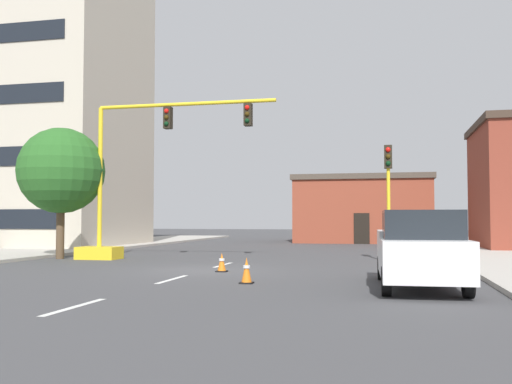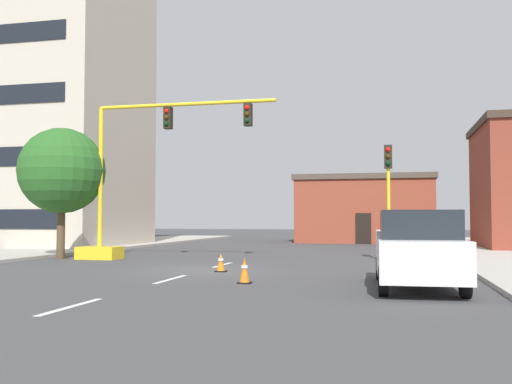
{
  "view_description": "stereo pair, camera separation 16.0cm",
  "coord_description": "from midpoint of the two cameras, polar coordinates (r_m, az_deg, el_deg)",
  "views": [
    {
      "loc": [
        6.14,
        -19.25,
        1.77
      ],
      "look_at": [
        0.75,
        5.0,
        2.93
      ],
      "focal_mm": 40.84,
      "sensor_mm": 36.0,
      "label": 1
    },
    {
      "loc": [
        6.29,
        -19.21,
        1.77
      ],
      "look_at": [
        0.75,
        5.0,
        2.93
      ],
      "focal_mm": 40.84,
      "sensor_mm": 36.0,
      "label": 2
    }
  ],
  "objects": [
    {
      "name": "ground_plane",
      "position": [
        20.29,
        -5.04,
        -7.67
      ],
      "size": [
        160.0,
        160.0,
        0.0
      ],
      "primitive_type": "plane",
      "color": "#424244"
    },
    {
      "name": "sidewalk_left",
      "position": [
        32.72,
        -20.74,
        -5.48
      ],
      "size": [
        6.0,
        56.0,
        0.14
      ],
      "primitive_type": "cube",
      "color": "#B2ADA3",
      "rests_on": "ground_plane"
    },
    {
      "name": "lane_stripe_seg_1",
      "position": [
        12.52,
        -17.31,
        -10.67
      ],
      "size": [
        0.16,
        2.4,
        0.01
      ],
      "primitive_type": "cube",
      "color": "silver",
      "rests_on": "ground_plane"
    },
    {
      "name": "lane_stripe_seg_2",
      "position": [
        17.47,
        -8.1,
        -8.45
      ],
      "size": [
        0.16,
        2.4,
        0.01
      ],
      "primitive_type": "cube",
      "color": "silver",
      "rests_on": "ground_plane"
    },
    {
      "name": "lane_stripe_seg_3",
      "position": [
        22.67,
        -3.08,
        -7.14
      ],
      "size": [
        0.16,
        2.4,
        0.01
      ],
      "primitive_type": "cube",
      "color": "silver",
      "rests_on": "ground_plane"
    },
    {
      "name": "building_tall_left",
      "position": [
        41.89,
        -20.77,
        9.95
      ],
      "size": [
        13.42,
        10.53,
        21.58
      ],
      "color": "beige",
      "rests_on": "ground_plane"
    },
    {
      "name": "building_brick_center",
      "position": [
        46.07,
        10.76,
        -1.67
      ],
      "size": [
        10.29,
        8.24,
        5.05
      ],
      "color": "brown",
      "rests_on": "ground_plane"
    },
    {
      "name": "traffic_signal_gantry",
      "position": [
        26.27,
        -12.69,
        -1.6
      ],
      "size": [
        8.87,
        1.2,
        6.83
      ],
      "color": "yellow",
      "rests_on": "ground_plane"
    },
    {
      "name": "traffic_light_pole_right",
      "position": [
        24.4,
        13.02,
        1.53
      ],
      "size": [
        0.32,
        0.47,
        4.8
      ],
      "color": "yellow",
      "rests_on": "ground_plane"
    },
    {
      "name": "tree_left_near",
      "position": [
        27.54,
        -18.33,
        1.97
      ],
      "size": [
        3.85,
        3.85,
        5.87
      ],
      "color": "brown",
      "rests_on": "ground_plane"
    },
    {
      "name": "pickup_truck_white",
      "position": [
        15.61,
        15.77,
        -5.5
      ],
      "size": [
        2.19,
        5.47,
        1.99
      ],
      "color": "white",
      "rests_on": "ground_plane"
    },
    {
      "name": "traffic_cone_roadside_a",
      "position": [
        19.74,
        -3.23,
        -6.91
      ],
      "size": [
        0.36,
        0.36,
        0.63
      ],
      "color": "black",
      "rests_on": "ground_plane"
    },
    {
      "name": "traffic_cone_roadside_b",
      "position": [
        16.16,
        -0.85,
        -7.71
      ],
      "size": [
        0.36,
        0.36,
        0.72
      ],
      "color": "black",
      "rests_on": "ground_plane"
    }
  ]
}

